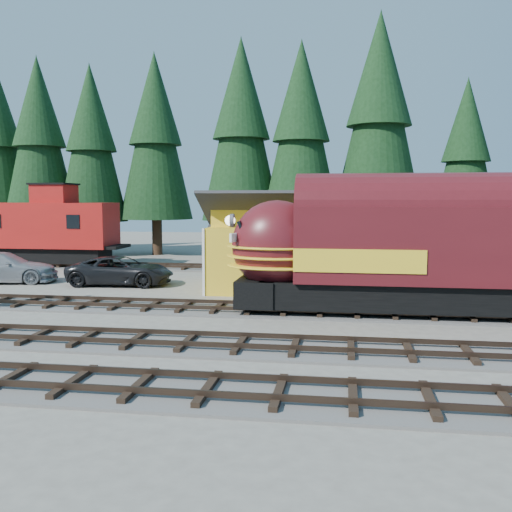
# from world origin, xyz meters

# --- Properties ---
(ground) EXTENTS (120.00, 120.00, 0.00)m
(ground) POSITION_xyz_m (0.00, 0.00, 0.00)
(ground) COLOR #6B665B
(ground) RESTS_ON ground
(track_spur) EXTENTS (32.00, 3.20, 0.33)m
(track_spur) POSITION_xyz_m (-10.00, 18.00, 0.06)
(track_spur) COLOR #4C4947
(track_spur) RESTS_ON ground
(depot) EXTENTS (12.80, 7.00, 5.30)m
(depot) POSITION_xyz_m (-0.00, 10.50, 2.96)
(depot) COLOR gold
(depot) RESTS_ON ground
(conifer_backdrop) EXTENTS (79.59, 23.33, 17.17)m
(conifer_backdrop) POSITION_xyz_m (6.28, 24.44, 10.17)
(conifer_backdrop) COLOR black
(conifer_backdrop) RESTS_ON ground
(locomotive) EXTENTS (16.50, 3.28, 4.49)m
(locomotive) POSITION_xyz_m (3.92, 4.00, 2.61)
(locomotive) COLOR black
(locomotive) RESTS_ON ground
(caboose) EXTENTS (10.61, 3.08, 5.52)m
(caboose) POSITION_xyz_m (-20.51, 18.00, 2.72)
(caboose) COLOR black
(caboose) RESTS_ON ground
(pickup_truck_a) EXTENTS (6.04, 3.07, 1.64)m
(pickup_truck_a) POSITION_xyz_m (-11.55, 10.35, 0.82)
(pickup_truck_a) COLOR black
(pickup_truck_a) RESTS_ON ground
(pickup_truck_b) EXTENTS (6.57, 3.90, 1.79)m
(pickup_truck_b) POSITION_xyz_m (-18.69, 10.15, 0.89)
(pickup_truck_b) COLOR #9FA2A6
(pickup_truck_b) RESTS_ON ground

